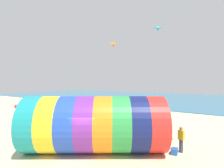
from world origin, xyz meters
TOP-DOWN VIEW (x-y plane):
  - ground_plane at (0.00, 0.00)m, footprint 120.00×120.00m
  - sea at (0.00, 38.76)m, footprint 120.00×40.00m
  - giant_inflatable_tube at (0.25, 0.90)m, footprint 9.26×7.85m
  - kite_handler at (4.92, 3.77)m, footprint 0.41×0.32m
  - kite_orange_parafoil at (-1.32, 5.45)m, footprint 0.48×0.77m
  - kite_cyan_parafoil at (-1.46, 17.99)m, footprint 1.22×1.02m
  - bystander_near_water at (-10.97, 8.82)m, footprint 0.42×0.39m
  - bystander_mid_beach at (0.94, 9.86)m, footprint 0.41×0.41m
  - beach_flag at (-8.29, 0.43)m, footprint 0.47×0.36m
  - cooler_box at (4.64, 3.24)m, footprint 0.40×0.55m

SIDE VIEW (x-z plane):
  - ground_plane at x=0.00m, z-range 0.00..0.00m
  - sea at x=0.00m, z-range 0.00..0.10m
  - cooler_box at x=4.64m, z-range 0.00..0.36m
  - kite_handler at x=4.92m, z-range 0.01..1.65m
  - bystander_mid_beach at x=0.94m, z-range 0.02..1.69m
  - bystander_near_water at x=-10.97m, z-range 0.02..1.72m
  - giant_inflatable_tube at x=0.25m, z-range 0.00..3.56m
  - beach_flag at x=-8.29m, z-range 0.94..3.39m
  - kite_orange_parafoil at x=-1.32m, z-range 7.71..8.10m
  - kite_cyan_parafoil at x=-1.46m, z-range 12.30..12.91m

